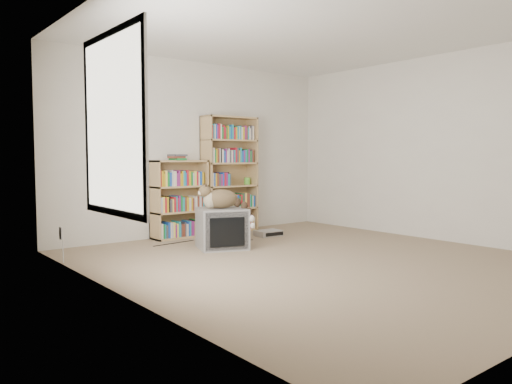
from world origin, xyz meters
TOP-DOWN VIEW (x-y plane):
  - floor at (0.00, 0.00)m, footprint 4.50×5.00m
  - wall_back at (0.00, 2.50)m, footprint 4.50×0.02m
  - wall_left at (-2.25, 0.00)m, footprint 0.02×5.00m
  - wall_right at (2.25, 0.00)m, footprint 0.02×5.00m
  - ceiling at (0.00, 0.00)m, footprint 4.50×5.00m
  - window at (-2.24, 0.20)m, footprint 0.02×1.22m
  - crt_tv at (-0.40, 1.29)m, footprint 0.72×0.69m
  - cat at (-0.39, 1.24)m, footprint 0.60×0.59m
  - bookcase_tall at (0.47, 2.36)m, footprint 0.86×0.30m
  - bookcase_short at (-0.40, 2.36)m, footprint 0.79×0.30m
  - book_stack at (-0.46, 2.30)m, footprint 0.20×0.25m
  - green_mug at (0.79, 2.34)m, footprint 0.10×0.10m
  - framed_print at (0.46, 2.44)m, footprint 0.14×0.05m
  - dvd_player at (0.66, 1.67)m, footprint 0.38×0.28m
  - wall_outlet at (-2.24, 1.64)m, footprint 0.01×0.08m
  - floor_cables at (-0.12, 1.71)m, footprint 1.20×0.70m

SIDE VIEW (x-z plane):
  - floor at x=0.00m, z-range -0.01..0.01m
  - floor_cables at x=-0.12m, z-range 0.00..0.01m
  - dvd_player at x=0.66m, z-range 0.00..0.08m
  - crt_tv at x=-0.40m, z-range 0.00..0.50m
  - wall_outlet at x=-2.24m, z-range 0.26..0.39m
  - bookcase_short at x=-0.40m, z-range -0.04..1.04m
  - cat at x=-0.39m, z-range 0.33..0.84m
  - green_mug at x=0.79m, z-range 0.71..0.81m
  - framed_print at x=0.46m, z-range 0.71..0.90m
  - bookcase_tall at x=0.47m, z-range -0.04..1.69m
  - book_stack at x=-0.46m, z-range 1.08..1.17m
  - wall_back at x=0.00m, z-range 0.00..2.50m
  - wall_left at x=-2.25m, z-range 0.00..2.50m
  - wall_right at x=2.25m, z-range 0.00..2.50m
  - window at x=-2.24m, z-range 0.64..2.16m
  - ceiling at x=0.00m, z-range 2.49..2.51m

